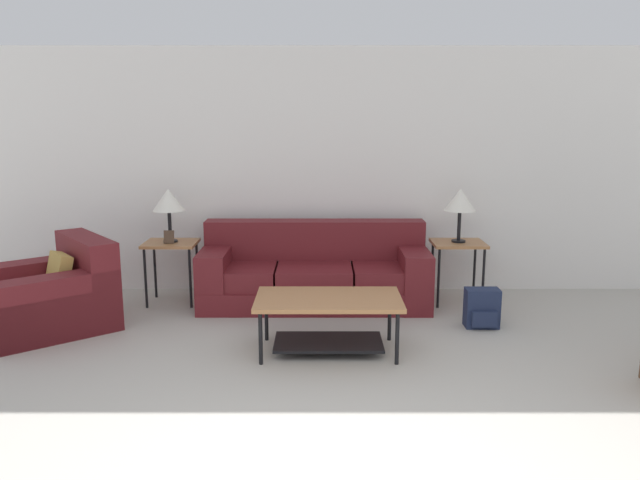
# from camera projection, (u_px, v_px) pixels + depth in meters

# --- Properties ---
(wall_back) EXTENTS (8.97, 0.06, 2.60)m
(wall_back) POSITION_uv_depth(u_px,v_px,m) (326.00, 171.00, 6.69)
(wall_back) COLOR white
(wall_back) RESTS_ON ground_plane
(couch) EXTENTS (2.28, 0.86, 0.82)m
(couch) POSITION_uv_depth(u_px,v_px,m) (312.00, 275.00, 6.33)
(couch) COLOR maroon
(couch) RESTS_ON ground_plane
(armchair) EXTENTS (1.42, 1.41, 0.80)m
(armchair) POSITION_uv_depth(u_px,v_px,m) (48.00, 297.00, 5.61)
(armchair) COLOR maroon
(armchair) RESTS_ON ground_plane
(coffee_table) EXTENTS (1.17, 0.65, 0.46)m
(coffee_table) POSITION_uv_depth(u_px,v_px,m) (326.00, 312.00, 5.02)
(coffee_table) COLOR #A87042
(coffee_table) RESTS_ON ground_plane
(side_table_left) EXTENTS (0.52, 0.44, 0.64)m
(side_table_left) POSITION_uv_depth(u_px,v_px,m) (168.00, 249.00, 6.31)
(side_table_left) COLOR #A87042
(side_table_left) RESTS_ON ground_plane
(side_table_right) EXTENTS (0.52, 0.44, 0.64)m
(side_table_right) POSITION_uv_depth(u_px,v_px,m) (455.00, 249.00, 6.32)
(side_table_right) COLOR #A87042
(side_table_right) RESTS_ON ground_plane
(table_lamp_left) EXTENTS (0.32, 0.32, 0.54)m
(table_lamp_left) POSITION_uv_depth(u_px,v_px,m) (166.00, 201.00, 6.21)
(table_lamp_left) COLOR black
(table_lamp_left) RESTS_ON side_table_left
(table_lamp_right) EXTENTS (0.32, 0.32, 0.54)m
(table_lamp_right) POSITION_uv_depth(u_px,v_px,m) (458.00, 201.00, 6.22)
(table_lamp_right) COLOR black
(table_lamp_right) RESTS_ON side_table_right
(backpack) EXTENTS (0.30, 0.25, 0.36)m
(backpack) POSITION_uv_depth(u_px,v_px,m) (479.00, 308.00, 5.65)
(backpack) COLOR #1E2847
(backpack) RESTS_ON ground_plane
(picture_frame) EXTENTS (0.10, 0.04, 0.13)m
(picture_frame) POSITION_uv_depth(u_px,v_px,m) (166.00, 237.00, 6.21)
(picture_frame) COLOR #4C3828
(picture_frame) RESTS_ON side_table_left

